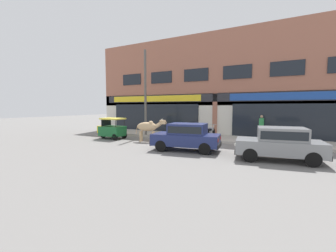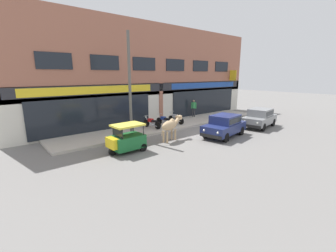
{
  "view_description": "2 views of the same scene",
  "coord_description": "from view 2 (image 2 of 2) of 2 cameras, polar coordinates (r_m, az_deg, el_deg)",
  "views": [
    {
      "loc": [
        5.34,
        -11.87,
        2.36
      ],
      "look_at": [
        -1.81,
        1.0,
        1.07
      ],
      "focal_mm": 24.0,
      "sensor_mm": 36.0,
      "label": 1
    },
    {
      "loc": [
        -11.84,
        -9.9,
        4.08
      ],
      "look_at": [
        -2.8,
        1.0,
        0.83
      ],
      "focal_mm": 24.0,
      "sensor_mm": 36.0,
      "label": 2
    }
  ],
  "objects": [
    {
      "name": "ground_plane",
      "position": [
        15.96,
        10.08,
        -2.1
      ],
      "size": [
        90.0,
        90.0,
        0.0
      ],
      "primitive_type": "plane",
      "color": "slate"
    },
    {
      "name": "motorcycle_1",
      "position": [
        17.63,
        -0.92,
        1.36
      ],
      "size": [
        0.52,
        1.81,
        0.88
      ],
      "color": "black",
      "rests_on": "sidewalk"
    },
    {
      "name": "cow",
      "position": [
        13.98,
        0.63,
        0.2
      ],
      "size": [
        2.11,
        0.9,
        1.61
      ],
      "color": "tan",
      "rests_on": "ground"
    },
    {
      "name": "sidewalk",
      "position": [
        18.53,
        1.18,
        0.45
      ],
      "size": [
        19.0,
        3.15,
        0.17
      ],
      "primitive_type": "cube",
      "color": "#B7AFA3",
      "rests_on": "ground"
    },
    {
      "name": "pedestrian",
      "position": [
        21.41,
        6.55,
        4.96
      ],
      "size": [
        0.32,
        0.44,
        1.6
      ],
      "color": "#2D2D33",
      "rests_on": "sidewalk"
    },
    {
      "name": "auto_rickshaw",
      "position": [
        12.23,
        -10.56,
        -3.56
      ],
      "size": [
        2.01,
        1.23,
        1.52
      ],
      "color": "black",
      "rests_on": "ground"
    },
    {
      "name": "utility_pole",
      "position": [
        14.36,
        -9.67,
        10.04
      ],
      "size": [
        0.18,
        0.18,
        6.48
      ],
      "primitive_type": "cylinder",
      "color": "#595651",
      "rests_on": "sidewalk"
    },
    {
      "name": "car_1",
      "position": [
        19.19,
        22.28,
        2.14
      ],
      "size": [
        3.77,
        2.13,
        1.46
      ],
      "color": "black",
      "rests_on": "ground"
    },
    {
      "name": "motorcycle_0",
      "position": [
        16.86,
        -4.12,
        0.8
      ],
      "size": [
        0.52,
        1.81,
        0.88
      ],
      "color": "black",
      "rests_on": "sidewalk"
    },
    {
      "name": "motorcycle_2",
      "position": [
        18.47,
        2.01,
        1.89
      ],
      "size": [
        0.52,
        1.81,
        0.88
      ],
      "color": "black",
      "rests_on": "sidewalk"
    },
    {
      "name": "car_0",
      "position": [
        15.5,
        14.17,
        0.35
      ],
      "size": [
        3.78,
        2.15,
        1.46
      ],
      "color": "black",
      "rests_on": "ground"
    },
    {
      "name": "shop_building",
      "position": [
        19.51,
        -2.35,
        12.25
      ],
      "size": [
        23.0,
        1.4,
        8.16
      ],
      "color": "#9E604C",
      "rests_on": "ground"
    }
  ]
}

